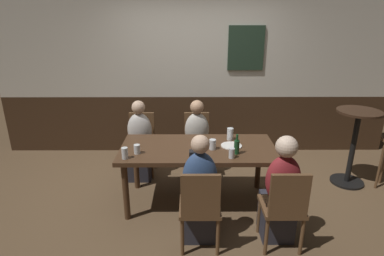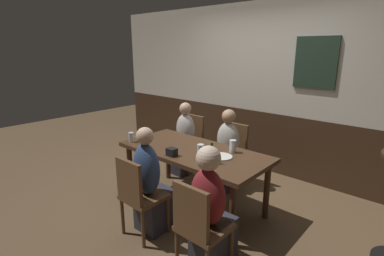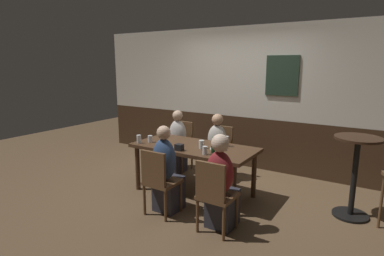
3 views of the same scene
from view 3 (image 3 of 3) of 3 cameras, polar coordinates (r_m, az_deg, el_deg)
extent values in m
plane|color=brown|center=(4.88, 0.37, -11.71)|extent=(12.00, 12.00, 0.00)
cube|color=#3D2819|center=(6.12, 8.62, -2.28)|extent=(6.40, 0.10, 0.95)
cube|color=beige|center=(5.94, 9.01, 9.99)|extent=(6.40, 0.10, 1.65)
cube|color=#233828|center=(5.61, 16.10, 9.15)|extent=(0.56, 0.03, 0.68)
cube|color=#472D1C|center=(4.64, 0.38, -3.58)|extent=(1.83, 0.86, 0.05)
cylinder|color=#472D1C|center=(4.96, -9.87, -7.22)|extent=(0.07, 0.07, 0.69)
cylinder|color=#472D1C|center=(4.10, 7.59, -11.24)|extent=(0.07, 0.07, 0.69)
cylinder|color=#472D1C|center=(5.46, -4.95, -5.30)|extent=(0.07, 0.07, 0.69)
cylinder|color=#472D1C|center=(4.70, 11.21, -8.33)|extent=(0.07, 0.07, 0.69)
cube|color=brown|center=(5.76, -2.35, -3.49)|extent=(0.40, 0.40, 0.04)
cube|color=brown|center=(5.85, -1.37, -0.88)|extent=(0.36, 0.04, 0.43)
cylinder|color=brown|center=(5.60, -1.89, -6.34)|extent=(0.04, 0.04, 0.41)
cylinder|color=brown|center=(5.79, -4.69, -5.76)|extent=(0.04, 0.04, 0.41)
cylinder|color=brown|center=(5.87, -0.01, -5.48)|extent=(0.04, 0.04, 0.41)
cylinder|color=brown|center=(6.05, -2.74, -4.96)|extent=(0.04, 0.04, 0.41)
cube|color=brown|center=(3.73, 4.69, -12.20)|extent=(0.40, 0.40, 0.04)
cube|color=brown|center=(3.49, 3.35, -9.70)|extent=(0.36, 0.04, 0.43)
cylinder|color=brown|center=(4.03, 3.60, -13.79)|extent=(0.04, 0.04, 0.41)
cylinder|color=brown|center=(3.89, 8.13, -14.84)|extent=(0.04, 0.04, 0.41)
cylinder|color=brown|center=(3.77, 1.00, -15.69)|extent=(0.04, 0.04, 0.41)
cylinder|color=brown|center=(3.62, 5.80, -16.95)|extent=(0.04, 0.04, 0.41)
cube|color=brown|center=(4.13, -5.37, -9.76)|extent=(0.40, 0.40, 0.04)
cube|color=brown|center=(3.92, -7.06, -7.34)|extent=(0.36, 0.04, 0.43)
cylinder|color=brown|center=(4.44, -5.72, -11.35)|extent=(0.04, 0.04, 0.41)
cylinder|color=brown|center=(4.25, -2.02, -12.36)|extent=(0.04, 0.04, 0.41)
cylinder|color=brown|center=(4.20, -8.65, -12.81)|extent=(0.04, 0.04, 0.41)
cylinder|color=brown|center=(4.00, -4.86, -14.00)|extent=(0.04, 0.04, 0.41)
cube|color=brown|center=(5.36, 4.76, -4.69)|extent=(0.40, 0.40, 0.04)
cube|color=brown|center=(5.45, 5.68, -1.86)|extent=(0.36, 0.04, 0.43)
cylinder|color=brown|center=(5.21, 5.50, -7.79)|extent=(0.04, 0.04, 0.41)
cylinder|color=brown|center=(5.36, 2.24, -7.16)|extent=(0.04, 0.04, 0.41)
cylinder|color=brown|center=(5.50, 7.13, -6.76)|extent=(0.04, 0.04, 0.41)
cylinder|color=brown|center=(5.64, 3.99, -6.21)|extent=(0.04, 0.04, 0.41)
cube|color=#2D2D38|center=(5.72, -3.08, -5.76)|extent=(0.32, 0.34, 0.45)
ellipsoid|color=silver|center=(5.66, -2.61, -0.99)|extent=(0.34, 0.22, 0.49)
sphere|color=#DBB293|center=(5.60, -2.64, 2.29)|extent=(0.18, 0.18, 0.18)
cube|color=#2D2D38|center=(3.92, 5.56, -14.28)|extent=(0.32, 0.34, 0.45)
ellipsoid|color=maroon|center=(3.66, 5.06, -8.05)|extent=(0.34, 0.22, 0.51)
sphere|color=beige|center=(3.56, 5.16, -2.75)|extent=(0.21, 0.21, 0.21)
cube|color=#2D2D38|center=(4.30, -4.24, -11.78)|extent=(0.32, 0.34, 0.45)
ellipsoid|color=#334C7A|center=(4.06, -5.10, -5.72)|extent=(0.34, 0.22, 0.55)
sphere|color=#DBB293|center=(3.97, -5.19, -0.84)|extent=(0.18, 0.18, 0.18)
cube|color=#2D2D38|center=(5.31, 4.06, -7.15)|extent=(0.32, 0.34, 0.45)
ellipsoid|color=beige|center=(5.25, 4.60, -2.01)|extent=(0.34, 0.22, 0.49)
sphere|color=tan|center=(5.19, 4.66, 1.54)|extent=(0.19, 0.19, 0.19)
cylinder|color=silver|center=(4.85, -9.65, -2.00)|extent=(0.07, 0.07, 0.13)
cylinder|color=silver|center=(4.85, -9.64, -2.21)|extent=(0.06, 0.06, 0.09)
cylinder|color=silver|center=(4.48, 1.75, -3.01)|extent=(0.08, 0.08, 0.12)
cylinder|color=#B26623|center=(4.49, 1.75, -3.47)|extent=(0.07, 0.07, 0.05)
cylinder|color=silver|center=(4.87, -7.63, -1.99)|extent=(0.07, 0.07, 0.11)
cylinder|color=#B26623|center=(4.88, -7.62, -2.38)|extent=(0.06, 0.06, 0.04)
cylinder|color=silver|center=(4.19, 2.35, -4.11)|extent=(0.06, 0.06, 0.11)
cylinder|color=#C6842D|center=(4.20, 2.35, -4.37)|extent=(0.06, 0.06, 0.07)
cylinder|color=silver|center=(4.62, 6.19, -2.42)|extent=(0.08, 0.08, 0.15)
cylinder|color=#331E14|center=(4.63, 6.19, -2.61)|extent=(0.07, 0.07, 0.12)
cylinder|color=#194723|center=(4.24, 3.87, -3.59)|extent=(0.06, 0.06, 0.16)
cylinder|color=#194723|center=(4.21, 3.90, -2.08)|extent=(0.03, 0.03, 0.07)
cylinder|color=white|center=(4.46, 4.88, -3.83)|extent=(0.25, 0.25, 0.01)
cube|color=black|center=(4.39, -2.34, -3.52)|extent=(0.11, 0.09, 0.09)
cylinder|color=black|center=(4.68, 26.84, -13.92)|extent=(0.44, 0.44, 0.03)
cylinder|color=black|center=(4.49, 27.44, -8.00)|extent=(0.07, 0.07, 0.99)
cylinder|color=#382316|center=(4.36, 28.06, -1.65)|extent=(0.56, 0.56, 0.03)
cylinder|color=brown|center=(4.40, 31.23, -11.35)|extent=(0.03, 0.03, 0.68)
camera|label=1|loc=(2.51, -49.82, 13.42)|focal=29.19mm
camera|label=2|loc=(1.34, 24.11, 9.93)|focal=27.13mm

